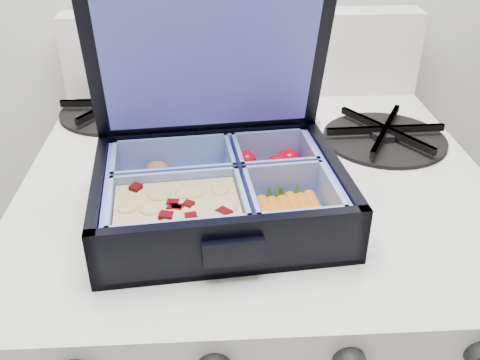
{
  "coord_description": "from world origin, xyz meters",
  "views": [
    {
      "loc": [
        -0.68,
        1.16,
        1.12
      ],
      "look_at": [
        -0.66,
        1.62,
        0.84
      ],
      "focal_mm": 40.0,
      "sensor_mm": 36.0,
      "label": 1
    }
  ],
  "objects": [
    {
      "name": "fork",
      "position": [
        -0.57,
        1.75,
        0.81
      ],
      "size": [
        0.08,
        0.16,
        0.01
      ],
      "primitive_type": null,
      "rotation": [
        0.0,
        0.0,
        -0.39
      ],
      "color": "#AFB0B0",
      "rests_on": "stove"
    },
    {
      "name": "bento_box",
      "position": [
        -0.68,
        1.61,
        0.83
      ],
      "size": [
        0.26,
        0.21,
        0.06
      ],
      "primitive_type": null,
      "rotation": [
        0.0,
        0.0,
        0.1
      ],
      "color": "black",
      "rests_on": "stove"
    },
    {
      "name": "burner_grate",
      "position": [
        -0.46,
        1.77,
        0.82
      ],
      "size": [
        0.17,
        0.17,
        0.02
      ],
      "primitive_type": "cylinder",
      "rotation": [
        0.0,
        0.0,
        0.04
      ],
      "color": "black",
      "rests_on": "stove"
    },
    {
      "name": "burner_grate_rear",
      "position": [
        -0.82,
        1.88,
        0.81
      ],
      "size": [
        0.16,
        0.16,
        0.02
      ],
      "primitive_type": "cylinder",
      "rotation": [
        0.0,
        0.0,
        -0.03
      ],
      "color": "black",
      "rests_on": "stove"
    }
  ]
}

